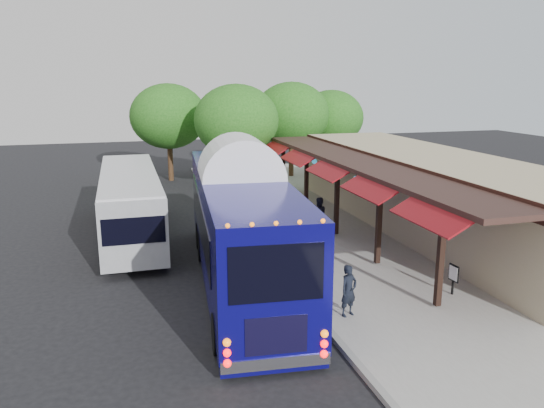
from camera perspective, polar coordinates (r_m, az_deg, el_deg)
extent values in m
plane|color=black|center=(19.26, 1.02, -8.00)|extent=(90.00, 90.00, 0.00)
cube|color=#9E9B93|center=(24.51, 9.50, -3.26)|extent=(10.00, 40.00, 0.15)
cube|color=gray|center=(22.88, -1.80, -4.29)|extent=(0.20, 40.00, 0.16)
cube|color=tan|center=(25.76, 16.70, 1.13)|extent=(5.00, 20.00, 3.60)
cube|color=black|center=(24.23, 11.90, 4.27)|extent=(0.06, 20.00, 0.60)
cube|color=#331E19|center=(23.74, 9.59, 4.43)|extent=(2.60, 20.00, 0.18)
cube|color=black|center=(16.79, 17.69, -5.39)|extent=(0.18, 0.18, 3.16)
cube|color=maroon|center=(16.19, 16.76, -1.05)|extent=(1.00, 3.20, 0.57)
cube|color=black|center=(20.07, 11.42, -1.95)|extent=(0.18, 0.18, 3.16)
cube|color=maroon|center=(19.57, 10.49, 1.75)|extent=(1.00, 3.20, 0.57)
cube|color=black|center=(23.58, 6.99, 0.51)|extent=(0.18, 0.18, 3.16)
cube|color=maroon|center=(23.15, 6.10, 3.69)|extent=(1.00, 3.20, 0.57)
cube|color=black|center=(27.22, 3.71, 2.32)|extent=(0.18, 0.18, 3.16)
cube|color=maroon|center=(26.85, 2.89, 5.09)|extent=(1.00, 3.20, 0.57)
cube|color=black|center=(30.95, 1.22, 3.70)|extent=(0.18, 0.18, 3.16)
cube|color=maroon|center=(30.63, 0.46, 6.14)|extent=(1.00, 3.20, 0.57)
sphere|color=#176082|center=(18.33, 15.60, -0.18)|extent=(0.26, 0.26, 0.26)
sphere|color=#176082|center=(22.64, 9.03, 2.68)|extent=(0.26, 0.26, 0.26)
sphere|color=#176082|center=(27.18, 4.58, 4.59)|extent=(0.26, 0.26, 0.26)
cube|color=#0B0860|center=(18.29, -3.37, -2.08)|extent=(3.90, 12.95, 3.35)
cube|color=#0B0860|center=(18.87, -3.29, -7.45)|extent=(3.84, 12.82, 0.37)
ellipsoid|color=white|center=(17.92, -3.44, 3.02)|extent=(3.88, 12.70, 0.60)
cube|color=black|center=(12.27, 3.25, -7.25)|extent=(2.21, 0.24, 1.38)
cube|color=silver|center=(13.30, 3.01, -16.30)|extent=(2.66, 0.44, 0.30)
sphere|color=#FF0C0C|center=(12.80, -1.97, -16.15)|extent=(0.19, 0.19, 0.19)
sphere|color=#FF0C0C|center=(13.47, 8.00, -14.66)|extent=(0.19, 0.19, 0.19)
cylinder|color=black|center=(14.20, -3.80, -13.77)|extent=(0.42, 1.13, 1.11)
cylinder|color=black|center=(14.85, 5.72, -12.53)|extent=(0.42, 1.13, 1.11)
cylinder|color=black|center=(22.41, -8.70, -3.55)|extent=(0.42, 1.13, 1.11)
cylinder|color=black|center=(22.82, -2.57, -3.09)|extent=(0.42, 1.13, 1.11)
cube|color=gray|center=(24.55, -15.01, 0.22)|extent=(2.44, 11.12, 2.56)
cube|color=black|center=(24.52, -17.88, 0.53)|extent=(0.05, 9.45, 0.97)
cube|color=black|center=(24.55, -12.20, 0.89)|extent=(0.05, 9.45, 0.97)
cube|color=silver|center=(24.30, -15.19, 3.25)|extent=(2.39, 10.90, 0.10)
cylinder|color=black|center=(21.12, -17.57, -5.35)|extent=(0.27, 0.93, 0.93)
cylinder|color=black|center=(21.15, -11.53, -4.96)|extent=(0.27, 0.93, 0.93)
cylinder|color=black|center=(28.07, -17.30, -0.73)|extent=(0.27, 0.93, 0.93)
cylinder|color=black|center=(28.09, -12.77, -0.44)|extent=(0.27, 0.93, 0.93)
imported|color=black|center=(15.96, 8.25, -9.21)|extent=(0.66, 0.55, 1.57)
imported|color=black|center=(23.93, 5.03, -1.26)|extent=(0.93, 0.79, 1.68)
imported|color=black|center=(25.00, 1.58, -0.63)|extent=(0.98, 0.45, 1.63)
imported|color=black|center=(31.14, 0.46, 2.11)|extent=(1.07, 0.71, 1.55)
cube|color=black|center=(18.32, 18.91, -7.71)|extent=(0.06, 0.06, 1.01)
cube|color=black|center=(18.24, 18.97, -7.04)|extent=(0.08, 0.46, 0.55)
cube|color=white|center=(18.23, 18.89, -7.05)|extent=(0.05, 0.39, 0.46)
cylinder|color=#382314|center=(33.42, -3.78, 3.89)|extent=(0.36, 0.36, 3.03)
ellipsoid|color=#195515|center=(33.06, -3.86, 8.96)|extent=(5.23, 5.23, 4.45)
cylinder|color=#382314|center=(38.08, 2.08, 5.12)|extent=(0.36, 0.36, 3.07)
ellipsoid|color=#195515|center=(37.77, 2.12, 9.62)|extent=(5.30, 5.30, 4.50)
cylinder|color=#382314|center=(40.76, 6.29, 5.40)|extent=(0.36, 0.36, 2.79)
ellipsoid|color=#195515|center=(40.47, 6.39, 9.22)|extent=(4.82, 4.82, 4.10)
cylinder|color=#382314|center=(37.71, -10.88, 4.77)|extent=(0.36, 0.36, 3.02)
ellipsoid|color=#195515|center=(37.39, -11.08, 9.25)|extent=(5.22, 5.22, 4.44)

